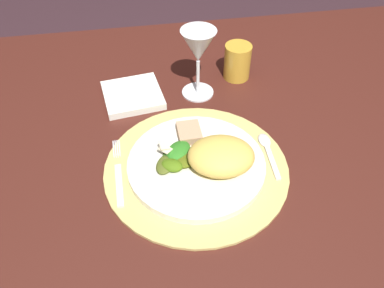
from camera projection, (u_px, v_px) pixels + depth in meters
The scene contains 11 objects.
dining_table at pixel (221, 190), 0.91m from camera, with size 1.45×1.08×0.74m.
placemat at pixel (196, 168), 0.77m from camera, with size 0.36×0.36×0.01m, color tan.
dinner_plate at pixel (196, 164), 0.76m from camera, with size 0.27×0.27×0.02m, color silver.
pasta_serving at pixel (221, 156), 0.73m from camera, with size 0.12×0.10×0.05m, color #E5C054.
salad_greens at pixel (176, 158), 0.75m from camera, with size 0.10×0.09×0.03m.
bread_piece at pixel (189, 133), 0.80m from camera, with size 0.06×0.05×0.02m, color tan.
fork at pixel (119, 175), 0.75m from camera, with size 0.02×0.17×0.00m.
spoon at pixel (268, 149), 0.80m from camera, with size 0.02×0.12×0.01m.
napkin at pixel (133, 95), 0.92m from camera, with size 0.13×0.13×0.02m, color white.
wine_glass at pixel (198, 49), 0.86m from camera, with size 0.08×0.08×0.16m.
amber_tumbler at pixel (237, 62), 0.96m from camera, with size 0.06×0.06×0.09m, color gold.
Camera 1 is at (-0.16, -0.55, 1.32)m, focal length 37.00 mm.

